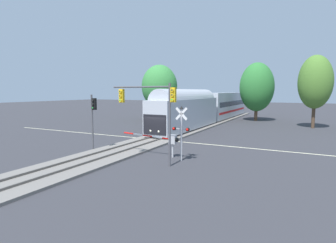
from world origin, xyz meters
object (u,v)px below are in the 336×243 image
crossing_gate_far (152,120)px  elm_centre_background (257,87)px  traffic_signal_median (93,113)px  crossing_gate_near (167,139)px  oak_behind_train (159,87)px  maple_right_background (315,82)px  crossing_signal_mast (181,128)px  commuter_train (209,106)px  traffic_signal_near_right (152,103)px

crossing_gate_far → elm_centre_background: elm_centre_background is taller
crossing_gate_far → traffic_signal_median: size_ratio=1.14×
crossing_gate_near → oak_behind_train: size_ratio=0.52×
crossing_gate_near → maple_right_background: size_ratio=0.51×
oak_behind_train → crossing_signal_mast: bearing=-58.0°
commuter_train → traffic_signal_near_right: size_ratio=6.60×
crossing_signal_mast → traffic_signal_median: traffic_signal_median is taller
oak_behind_train → crossing_gate_far: bearing=-65.5°
oak_behind_train → elm_centre_background: 17.21m
crossing_gate_near → crossing_gate_far: (-8.89, 12.77, -0.02)m
traffic_signal_median → crossing_gate_near: bearing=9.4°
commuter_train → elm_centre_background: size_ratio=3.74×
crossing_signal_mast → traffic_signal_median: size_ratio=0.84×
crossing_signal_mast → traffic_signal_near_right: 2.94m
elm_centre_background → maple_right_background: (8.89, -6.37, 0.54)m
commuter_train → crossing_gate_near: (4.49, -23.44, -1.38)m
crossing_gate_far → crossing_signal_mast: bearing=-52.1°
crossing_gate_near → commuter_train: bearing=100.8°
crossing_gate_near → elm_centre_background: elm_centre_background is taller
crossing_signal_mast → oak_behind_train: oak_behind_train is taller
crossing_gate_near → traffic_signal_near_right: bearing=-87.9°
commuter_train → elm_centre_background: bearing=50.8°
traffic_signal_near_right → oak_behind_train: 30.94m
crossing_gate_far → traffic_signal_near_right: traffic_signal_near_right is taller
crossing_signal_mast → traffic_signal_median: 8.20m
commuter_train → oak_behind_train: oak_behind_train is taller
maple_right_background → commuter_train: bearing=-175.5°
traffic_signal_near_right → elm_centre_background: elm_centre_background is taller
crossing_signal_mast → crossing_gate_far: size_ratio=0.74×
crossing_gate_far → traffic_signal_median: bearing=-80.7°
crossing_gate_far → elm_centre_background: bearing=59.9°
crossing_signal_mast → maple_right_background: bearing=70.3°
crossing_gate_far → elm_centre_background: (10.57, 18.21, 4.54)m
crossing_gate_far → maple_right_background: maple_right_background is taller
crossing_signal_mast → traffic_signal_near_right: (-1.45, -1.77, 1.85)m
commuter_train → crossing_gate_near: size_ratio=7.32×
crossing_gate_near → elm_centre_background: 31.36m
traffic_signal_median → elm_centre_background: (8.29, 32.07, 2.62)m
traffic_signal_median → oak_behind_train: oak_behind_train is taller
crossing_signal_mast → oak_behind_train: 30.29m
traffic_signal_near_right → crossing_signal_mast: bearing=50.7°
crossing_gate_far → maple_right_background: bearing=31.3°
elm_centre_background → crossing_signal_mast: bearing=-90.3°
traffic_signal_near_right → maple_right_background: size_ratio=0.56×
commuter_train → maple_right_background: 15.55m
traffic_signal_near_right → elm_centre_background: bearing=87.3°
crossing_gate_far → crossing_gate_near: bearing=-55.2°
traffic_signal_near_right → traffic_signal_median: (-6.70, 1.32, -1.07)m
crossing_gate_near → crossing_signal_mast: bearing=-22.7°
traffic_signal_near_right → elm_centre_background: size_ratio=0.57×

